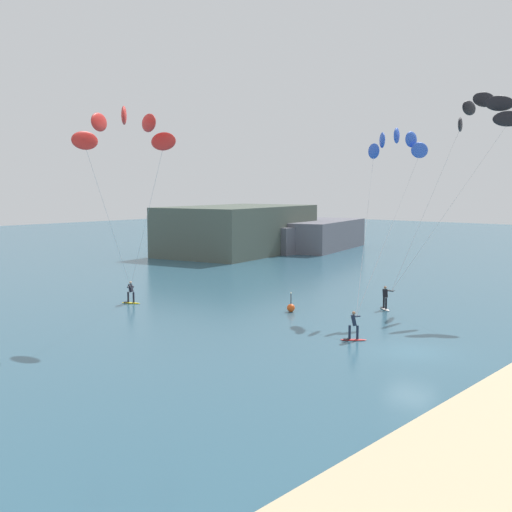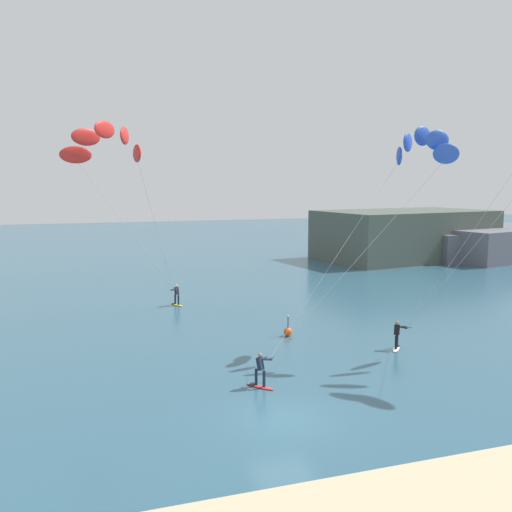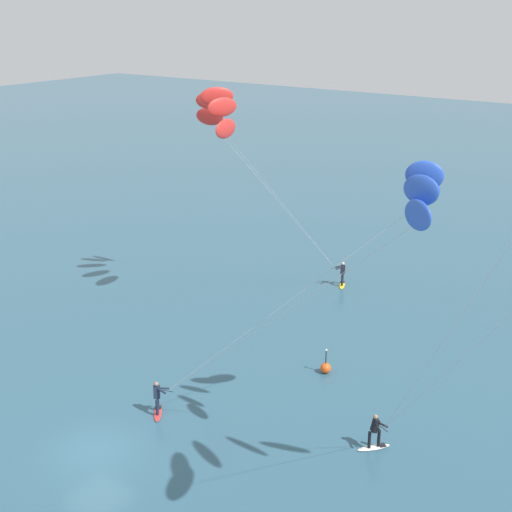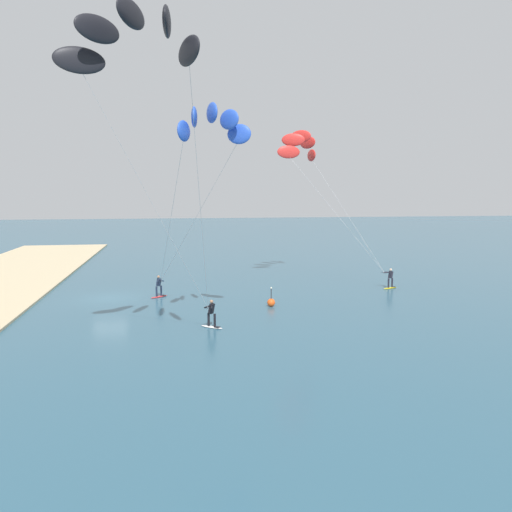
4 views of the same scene
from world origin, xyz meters
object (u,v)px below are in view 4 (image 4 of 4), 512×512
object	(u,v)px
kitesurfer_nearshore	(208,135)
kitesurfer_mid_water	(136,49)
kitesurfer_far_out	(304,150)
marker_buoy	(271,302)

from	to	relation	value
kitesurfer_nearshore	kitesurfer_mid_water	world-z (taller)	kitesurfer_mid_water
kitesurfer_mid_water	kitesurfer_far_out	distance (m)	26.11
kitesurfer_nearshore	marker_buoy	bearing A→B (deg)	140.55
kitesurfer_nearshore	marker_buoy	xyz separation A→B (m)	(-5.68, 4.68, -10.81)
kitesurfer_nearshore	marker_buoy	distance (m)	13.08
kitesurfer_nearshore	kitesurfer_far_out	distance (m)	18.63
kitesurfer_nearshore	kitesurfer_mid_water	size ratio (longest dim) A/B	0.82
marker_buoy	kitesurfer_mid_water	bearing A→B (deg)	-33.26
kitesurfer_far_out	marker_buoy	world-z (taller)	kitesurfer_far_out
kitesurfer_mid_water	marker_buoy	world-z (taller)	kitesurfer_mid_water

